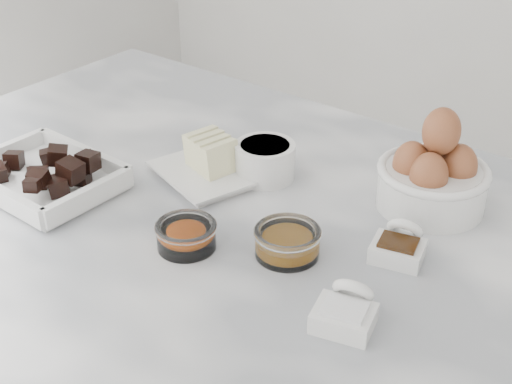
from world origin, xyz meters
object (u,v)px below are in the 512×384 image
sugar_ramekin (265,159)px  butter_plate (212,163)px  egg_bowl (433,176)px  vanilla_spoon (399,245)px  honey_bowl (287,242)px  salt_spoon (346,311)px  zest_bowl (186,234)px  chocolate_dish (44,172)px

sugar_ramekin → butter_plate: bearing=-144.5°
egg_bowl → vanilla_spoon: size_ratio=1.77×
honey_bowl → vanilla_spoon: size_ratio=0.98×
butter_plate → salt_spoon: butter_plate is taller
egg_bowl → honey_bowl: 0.23m
honey_bowl → butter_plate: bearing=154.9°
honey_bowl → salt_spoon: size_ratio=0.95×
vanilla_spoon → zest_bowl: bearing=-146.5°
zest_bowl → honey_bowl: bearing=30.4°
zest_bowl → salt_spoon: salt_spoon is taller
butter_plate → sugar_ramekin: size_ratio=2.09×
zest_bowl → vanilla_spoon: size_ratio=0.91×
honey_bowl → zest_bowl: 0.12m
salt_spoon → butter_plate: bearing=154.0°
egg_bowl → zest_bowl: 0.34m
honey_bowl → zest_bowl: (-0.11, -0.06, -0.00)m
egg_bowl → zest_bowl: egg_bowl is taller
egg_bowl → sugar_ramekin: bearing=-162.3°
sugar_ramekin → salt_spoon: sugar_ramekin is taller
sugar_ramekin → vanilla_spoon: (0.25, -0.06, -0.01)m
chocolate_dish → salt_spoon: bearing=1.4°
chocolate_dish → honey_bowl: 0.37m
zest_bowl → butter_plate: bearing=120.8°
chocolate_dish → sugar_ramekin: (0.23, 0.21, 0.01)m
sugar_ramekin → zest_bowl: bearing=-81.2°
butter_plate → salt_spoon: size_ratio=2.08×
chocolate_dish → vanilla_spoon: size_ratio=2.49×
sugar_ramekin → zest_bowl: (0.03, -0.20, -0.01)m
butter_plate → sugar_ramekin: bearing=35.5°
honey_bowl → egg_bowl: bearing=67.6°
egg_bowl → salt_spoon: 0.28m
sugar_ramekin → vanilla_spoon: 0.25m
butter_plate → vanilla_spoon: butter_plate is taller
zest_bowl → egg_bowl: bearing=54.6°
sugar_ramekin → honey_bowl: 0.20m
butter_plate → honey_bowl: butter_plate is taller
butter_plate → honey_bowl: bearing=-25.1°
butter_plate → salt_spoon: bearing=-26.0°
zest_bowl → salt_spoon: bearing=-0.2°
butter_plate → egg_bowl: egg_bowl is taller
chocolate_dish → zest_bowl: (0.26, 0.01, -0.00)m
vanilla_spoon → chocolate_dish: bearing=-161.9°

